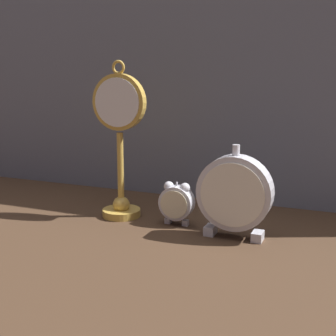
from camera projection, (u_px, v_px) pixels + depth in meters
name	position (u px, v px, depth m)	size (l,w,h in m)	color
ground_plane	(152.00, 241.00, 0.89)	(4.00, 4.00, 0.00)	#422D1E
fabric_backdrop_drape	(207.00, 61.00, 1.11)	(1.41, 0.01, 0.68)	slate
pocket_watch_on_stand	(120.00, 143.00, 1.00)	(0.12, 0.08, 0.34)	gold
alarm_clock_twin_bell	(177.00, 201.00, 0.97)	(0.07, 0.03, 0.09)	silver
mantel_clock_silver	(235.00, 194.00, 0.89)	(0.14, 0.04, 0.18)	silver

